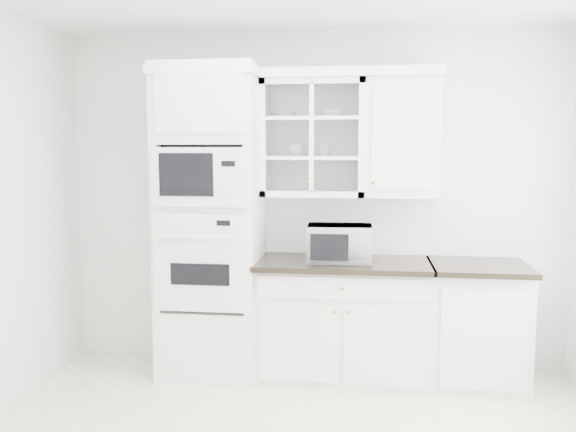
# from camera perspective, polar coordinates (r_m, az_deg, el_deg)

# --- Properties ---
(room_shell) EXTENTS (4.00, 3.50, 2.70)m
(room_shell) POSITION_cam_1_polar(r_m,az_deg,el_deg) (3.62, 0.31, 6.44)
(room_shell) COLOR white
(room_shell) RESTS_ON ground
(oven_column) EXTENTS (0.76, 0.68, 2.40)m
(oven_column) POSITION_cam_1_polar(r_m,az_deg,el_deg) (4.77, -7.19, -0.60)
(oven_column) COLOR white
(oven_column) RESTS_ON ground
(base_cabinet_run) EXTENTS (1.32, 0.67, 0.92)m
(base_cabinet_run) POSITION_cam_1_polar(r_m,az_deg,el_deg) (4.80, 5.19, -9.52)
(base_cabinet_run) COLOR white
(base_cabinet_run) RESTS_ON ground
(extra_base_cabinet) EXTENTS (0.72, 0.67, 0.92)m
(extra_base_cabinet) POSITION_cam_1_polar(r_m,az_deg,el_deg) (4.87, 17.21, -9.55)
(extra_base_cabinet) COLOR white
(extra_base_cabinet) RESTS_ON ground
(upper_cabinet_glass) EXTENTS (0.80, 0.33, 0.90)m
(upper_cabinet_glass) POSITION_cam_1_polar(r_m,az_deg,el_deg) (4.77, 2.40, 7.28)
(upper_cabinet_glass) COLOR white
(upper_cabinet_glass) RESTS_ON room_shell
(upper_cabinet_solid) EXTENTS (0.55, 0.33, 0.90)m
(upper_cabinet_solid) POSITION_cam_1_polar(r_m,az_deg,el_deg) (4.76, 10.59, 7.18)
(upper_cabinet_solid) COLOR white
(upper_cabinet_solid) RESTS_ON room_shell
(crown_molding) EXTENTS (2.14, 0.38, 0.07)m
(crown_molding) POSITION_cam_1_polar(r_m,az_deg,el_deg) (4.78, 1.11, 13.10)
(crown_molding) COLOR white
(crown_molding) RESTS_ON room_shell
(countertop_microwave) EXTENTS (0.49, 0.41, 0.28)m
(countertop_microwave) POSITION_cam_1_polar(r_m,az_deg,el_deg) (4.63, 4.85, -2.53)
(countertop_microwave) COLOR white
(countertop_microwave) RESTS_ON base_cabinet_run
(bowl_a) EXTENTS (0.20, 0.20, 0.05)m
(bowl_a) POSITION_cam_1_polar(r_m,az_deg,el_deg) (4.82, -0.32, 9.45)
(bowl_a) COLOR white
(bowl_a) RESTS_ON upper_cabinet_glass
(bowl_b) EXTENTS (0.24, 0.24, 0.06)m
(bowl_b) POSITION_cam_1_polar(r_m,az_deg,el_deg) (4.77, 4.18, 9.54)
(bowl_b) COLOR white
(bowl_b) RESTS_ON upper_cabinet_glass
(cup_a) EXTENTS (0.14, 0.14, 0.10)m
(cup_a) POSITION_cam_1_polar(r_m,az_deg,el_deg) (4.79, 0.78, 6.18)
(cup_a) COLOR white
(cup_a) RESTS_ON upper_cabinet_glass
(cup_b) EXTENTS (0.12, 0.12, 0.10)m
(cup_b) POSITION_cam_1_polar(r_m,az_deg,el_deg) (4.77, 3.36, 6.20)
(cup_b) COLOR white
(cup_b) RESTS_ON upper_cabinet_glass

